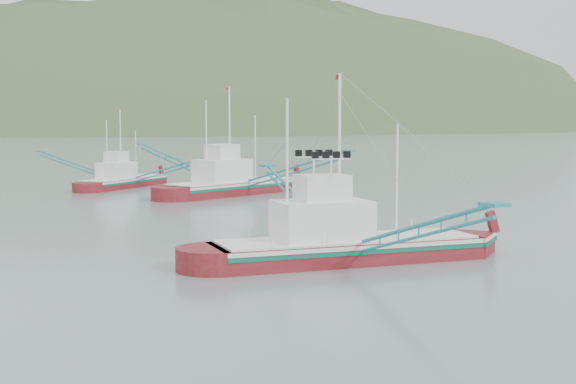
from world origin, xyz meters
TOP-DOWN VIEW (x-y plane):
  - ground at (0.00, 0.00)m, footprint 1200.00×1200.00m
  - main_boat at (0.71, 1.95)m, footprint 14.10×24.36m
  - bg_boat_far at (7.51, 49.10)m, footprint 15.30×19.17m
  - bg_boat_right at (13.30, 36.17)m, footprint 15.34×26.25m
  - headland_right at (240.00, 430.00)m, footprint 684.00×432.00m

SIDE VIEW (x-z plane):
  - ground at x=0.00m, z-range 0.00..0.00m
  - headland_right at x=240.00m, z-range -153.00..153.00m
  - main_boat at x=0.71m, z-range -3.18..6.81m
  - bg_boat_far at x=7.51m, z-range -2.48..6.13m
  - bg_boat_right at x=13.30m, z-range -3.39..7.48m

